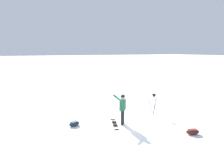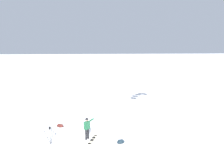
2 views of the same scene
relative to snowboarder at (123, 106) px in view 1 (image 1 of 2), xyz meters
name	(u,v)px [view 1 (image 1 of 2)]	position (x,y,z in m)	size (l,w,h in m)	color
ground_plane	(126,128)	(0.09, 0.53, -0.97)	(300.00, 300.00, 0.00)	white
snowboarder	(123,106)	(0.00, 0.00, 0.00)	(0.74, 0.47, 1.63)	black
snowboard	(115,124)	(0.40, -0.11, -0.94)	(0.79, 1.73, 0.10)	beige
gear_bag_large	(74,124)	(2.32, -0.90, -0.84)	(0.65, 0.54, 0.23)	#192833
camera_tripod	(154,100)	(-2.49, -0.59, -0.06)	(0.66, 0.64, 1.26)	#262628
gear_bag_small	(193,132)	(-2.27, 2.54, -0.84)	(0.69, 0.52, 0.24)	#4C1E19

